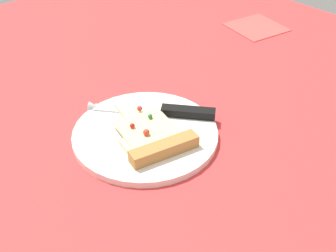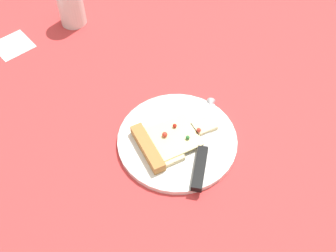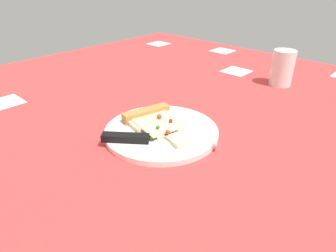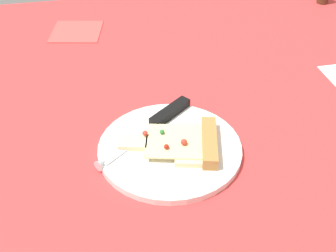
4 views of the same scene
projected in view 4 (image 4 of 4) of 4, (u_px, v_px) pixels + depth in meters
ground_plane at (192, 172)px, 73.88cm from camera, size 159.74×159.74×3.00cm
plate at (170, 148)px, 75.63cm from camera, size 25.82×25.82×1.25cm
pizza_slice at (185, 143)px, 74.66cm from camera, size 18.78×13.28×2.44cm
knife at (155, 124)px, 79.24cm from camera, size 20.15×16.51×2.45cm
napkin at (76, 31)px, 113.37cm from camera, size 15.38×15.38×0.40cm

